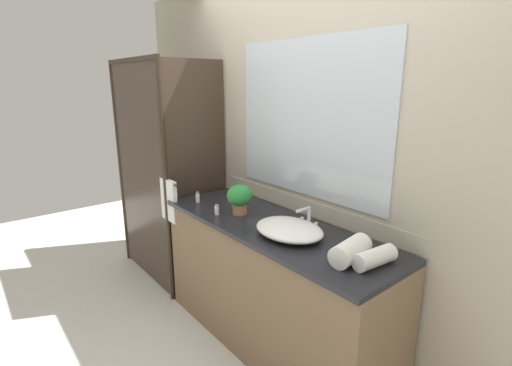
# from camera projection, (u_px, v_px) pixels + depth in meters

# --- Properties ---
(ground_plane) EXTENTS (8.00, 8.00, 0.00)m
(ground_plane) POSITION_uv_depth(u_px,v_px,m) (269.00, 342.00, 2.67)
(ground_plane) COLOR silver
(wall_back_with_mirror) EXTENTS (4.40, 0.06, 2.60)m
(wall_back_with_mirror) POSITION_uv_depth(u_px,v_px,m) (309.00, 157.00, 2.54)
(wall_back_with_mirror) COLOR #B2A893
(wall_back_with_mirror) RESTS_ON ground_plane
(vanity_cabinet) EXTENTS (1.80, 0.58, 0.90)m
(vanity_cabinet) POSITION_uv_depth(u_px,v_px,m) (271.00, 286.00, 2.56)
(vanity_cabinet) COLOR brown
(vanity_cabinet) RESTS_ON ground_plane
(shower_enclosure) EXTENTS (1.20, 0.59, 2.00)m
(shower_enclosure) POSITION_uv_depth(u_px,v_px,m) (158.00, 175.00, 3.24)
(shower_enclosure) COLOR #2D2319
(shower_enclosure) RESTS_ON ground_plane
(sink_basin) EXTENTS (0.45, 0.35, 0.08)m
(sink_basin) POSITION_uv_depth(u_px,v_px,m) (289.00, 229.00, 2.25)
(sink_basin) COLOR white
(sink_basin) RESTS_ON vanity_cabinet
(faucet) EXTENTS (0.17, 0.14, 0.15)m
(faucet) POSITION_uv_depth(u_px,v_px,m) (308.00, 222.00, 2.35)
(faucet) COLOR silver
(faucet) RESTS_ON vanity_cabinet
(potted_plant) EXTENTS (0.18, 0.18, 0.21)m
(potted_plant) POSITION_uv_depth(u_px,v_px,m) (240.00, 197.00, 2.60)
(potted_plant) COLOR #B77A51
(potted_plant) RESTS_ON vanity_cabinet
(soap_dish) EXTENTS (0.10, 0.07, 0.04)m
(soap_dish) POSITION_uv_depth(u_px,v_px,m) (234.00, 196.00, 3.00)
(soap_dish) COLOR silver
(soap_dish) RESTS_ON vanity_cabinet
(amenity_bottle_body_wash) EXTENTS (0.03, 0.03, 0.08)m
(amenity_bottle_body_wash) POSITION_uv_depth(u_px,v_px,m) (198.00, 197.00, 2.88)
(amenity_bottle_body_wash) COLOR white
(amenity_bottle_body_wash) RESTS_ON vanity_cabinet
(amenity_bottle_lotion) EXTENTS (0.03, 0.03, 0.07)m
(amenity_bottle_lotion) POSITION_uv_depth(u_px,v_px,m) (217.00, 210.00, 2.61)
(amenity_bottle_lotion) COLOR white
(amenity_bottle_lotion) RESTS_ON vanity_cabinet
(rolled_towel_near_edge) EXTENTS (0.12, 0.25, 0.09)m
(rolled_towel_near_edge) POSITION_uv_depth(u_px,v_px,m) (375.00, 258.00, 1.87)
(rolled_towel_near_edge) COLOR white
(rolled_towel_near_edge) RESTS_ON vanity_cabinet
(rolled_towel_middle) EXTENTS (0.16, 0.27, 0.12)m
(rolled_towel_middle) POSITION_uv_depth(u_px,v_px,m) (350.00, 251.00, 1.92)
(rolled_towel_middle) COLOR white
(rolled_towel_middle) RESTS_ON vanity_cabinet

